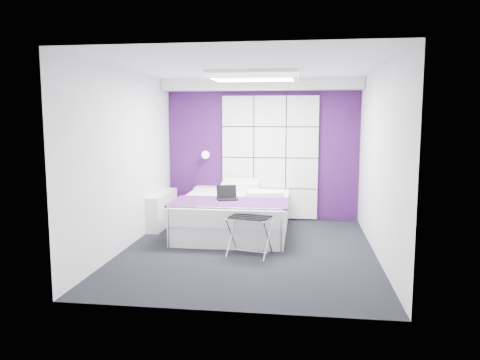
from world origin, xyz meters
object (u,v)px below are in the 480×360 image
at_px(radiator, 162,209).
at_px(luggage_rack, 249,236).
at_px(laptop, 228,196).
at_px(wall_lamp, 206,155).
at_px(bed, 235,213).
at_px(nightstand, 208,188).

bearing_deg(radiator, luggage_rack, -42.10).
xyz_separation_m(radiator, luggage_rack, (1.74, -1.57, -0.02)).
xyz_separation_m(luggage_rack, laptop, (-0.45, 0.93, 0.40)).
bearing_deg(radiator, wall_lamp, 49.90).
distance_m(radiator, laptop, 1.48).
distance_m(bed, nightstand, 1.20).
height_order(wall_lamp, bed, wall_lamp).
bearing_deg(laptop, radiator, 134.69).
bearing_deg(laptop, wall_lamp, 95.81).
distance_m(bed, luggage_rack, 1.37).
relative_size(wall_lamp, nightstand, 0.31).
height_order(wall_lamp, luggage_rack, wall_lamp).
bearing_deg(luggage_rack, laptop, 129.25).
bearing_deg(luggage_rack, wall_lamp, 128.39).
height_order(nightstand, luggage_rack, nightstand).
height_order(wall_lamp, radiator, wall_lamp).
height_order(radiator, nightstand, nightstand).
height_order(radiator, bed, bed).
xyz_separation_m(bed, nightstand, (-0.66, 0.97, 0.26)).
bearing_deg(bed, nightstand, 124.12).
height_order(luggage_rack, laptop, laptop).
bearing_deg(bed, laptop, -98.53).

